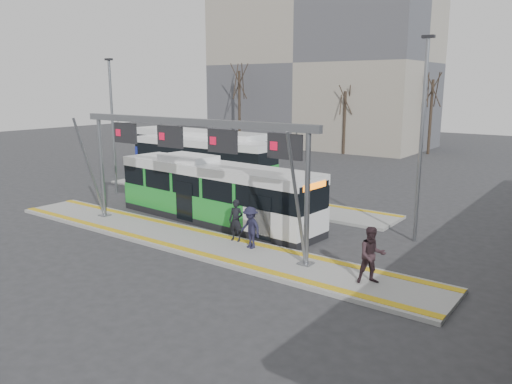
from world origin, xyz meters
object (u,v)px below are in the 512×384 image
hero_bus (215,193)px  passenger_b (372,255)px  gantry (189,143)px  passenger_a (236,220)px  passenger_c (250,228)px

hero_bus → passenger_b: size_ratio=6.02×
gantry → passenger_a: (1.95, 0.75, -3.25)m
hero_bus → passenger_c: 5.01m
gantry → passenger_c: 4.48m
passenger_c → gantry: bearing=-159.2°
passenger_a → passenger_c: 1.16m
hero_bus → passenger_a: size_ratio=6.53×
passenger_b → passenger_c: size_ratio=1.13×
gantry → passenger_b: (8.54, -0.20, -3.17)m
passenger_b → passenger_c: 5.54m
hero_bus → passenger_a: (3.13, -2.27, -0.41)m
passenger_a → passenger_c: size_ratio=1.04×
gantry → passenger_a: size_ratio=7.20×
passenger_b → passenger_c: passenger_b is taller
gantry → passenger_a: bearing=20.9°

